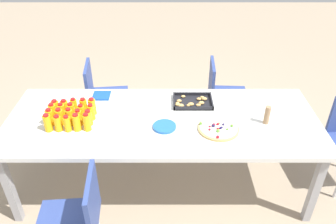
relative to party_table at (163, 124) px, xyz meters
The scene contains 30 objects.
ground_plane 0.68m from the party_table, ahead, with size 12.00×12.00×0.00m, color tan.
party_table is the anchor object (origin of this frame).
chair_near_left 0.99m from the party_table, 124.19° to the right, with size 0.43×0.43×0.83m.
chair_far_right 1.04m from the party_table, 53.24° to the left, with size 0.42×0.42×0.83m.
chair_far_left 1.03m from the party_table, 129.35° to the left, with size 0.44×0.44×0.83m.
juice_bottle_0 0.89m from the party_table, 169.59° to the right, with size 0.06×0.06×0.15m.
juice_bottle_1 0.82m from the party_table, 168.78° to the right, with size 0.06×0.06×0.14m.
juice_bottle_2 0.75m from the party_table, 167.33° to the right, with size 0.05×0.05×0.14m.
juice_bottle_3 0.68m from the party_table, 166.98° to the right, with size 0.06×0.06×0.15m.
juice_bottle_4 0.60m from the party_table, 165.25° to the right, with size 0.06×0.06×0.15m.
juice_bottle_5 0.89m from the party_table, behind, with size 0.06×0.06×0.15m.
juice_bottle_6 0.81m from the party_table, behind, with size 0.06×0.06×0.15m.
juice_bottle_7 0.74m from the party_table, behind, with size 0.06×0.06×0.15m.
juice_bottle_8 0.67m from the party_table, behind, with size 0.06×0.06×0.14m.
juice_bottle_9 0.59m from the party_table, behind, with size 0.06×0.06×0.13m.
juice_bottle_10 0.88m from the party_table, behind, with size 0.06×0.06×0.14m.
juice_bottle_11 0.81m from the party_table, behind, with size 0.05×0.05×0.15m.
juice_bottle_12 0.74m from the party_table, behind, with size 0.06×0.06×0.15m.
juice_bottle_13 0.66m from the party_table, behind, with size 0.06×0.06×0.14m.
juice_bottle_14 0.58m from the party_table, behind, with size 0.06×0.06×0.14m.
juice_bottle_15 0.88m from the party_table, behind, with size 0.06×0.06×0.14m.
juice_bottle_16 0.81m from the party_table, behind, with size 0.06×0.06×0.14m.
juice_bottle_17 0.73m from the party_table, behind, with size 0.05×0.05×0.15m.
juice_bottle_18 0.66m from the party_table, behind, with size 0.06×0.06×0.15m.
juice_bottle_19 0.59m from the party_table, behind, with size 0.06×0.06×0.15m.
fruit_pizza 0.46m from the party_table, 19.14° to the right, with size 0.32×0.32×0.05m.
snack_tray 0.35m from the party_table, 42.59° to the left, with size 0.34×0.25×0.04m.
plate_stack 0.14m from the party_table, 82.17° to the right, with size 0.18×0.18×0.02m.
napkin_stack 0.66m from the party_table, 147.64° to the left, with size 0.15×0.15×0.02m, color #194CA5.
cardboard_tube 0.83m from the party_table, ahead, with size 0.04×0.04×0.15m, color #9E7A56.
Camera 1 is at (0.04, -2.23, 2.27)m, focal length 35.85 mm.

